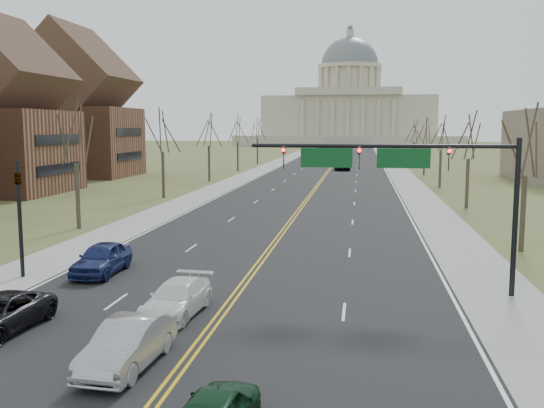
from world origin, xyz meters
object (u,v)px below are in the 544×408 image
(car_sb_inner_second, at_px, (177,298))
(car_far_nb, at_px, (342,165))
(signal_left, at_px, (19,206))
(car_far_sb, at_px, (329,154))
(car_sb_outer_second, at_px, (102,258))
(signal_mast, at_px, (402,169))
(car_sb_inner_lead, at_px, (128,344))

(car_sb_inner_second, height_order, car_far_nb, car_far_nb)
(signal_left, bearing_deg, car_far_sb, 86.01)
(car_sb_inner_second, bearing_deg, car_far_nb, 91.57)
(car_sb_inner_second, xyz_separation_m, car_far_sb, (-0.83, 132.17, 0.03))
(signal_left, bearing_deg, car_sb_inner_second, -26.82)
(car_sb_outer_second, bearing_deg, car_far_sb, 86.70)
(signal_left, height_order, car_sb_outer_second, signal_left)
(signal_mast, relative_size, car_far_nb, 2.08)
(signal_left, bearing_deg, signal_mast, -0.00)
(signal_mast, bearing_deg, car_sb_inner_lead, -131.28)
(signal_left, height_order, car_far_sb, signal_left)
(car_far_nb, height_order, car_far_sb, car_far_nb)
(car_sb_inner_lead, bearing_deg, car_sb_inner_second, 94.47)
(car_sb_inner_lead, bearing_deg, signal_left, 136.82)
(signal_mast, relative_size, car_sb_inner_lead, 2.62)
(car_far_sb, bearing_deg, car_far_nb, -90.32)
(car_sb_inner_lead, xyz_separation_m, car_far_nb, (4.00, 89.51, 0.05))
(car_sb_inner_second, distance_m, car_far_sb, 132.18)
(signal_mast, distance_m, car_sb_inner_lead, 14.72)
(car_sb_inner_lead, relative_size, car_sb_outer_second, 0.96)
(car_sb_inner_second, xyz_separation_m, car_sb_outer_second, (-5.96, 6.15, 0.13))
(signal_left, height_order, car_sb_inner_lead, signal_left)
(signal_left, relative_size, car_far_nb, 1.03)
(car_far_nb, bearing_deg, car_far_sb, -87.10)
(car_sb_outer_second, height_order, car_far_nb, car_sb_outer_second)
(signal_left, relative_size, car_far_sb, 1.43)
(car_sb_outer_second, bearing_deg, car_far_nb, 81.67)
(car_sb_inner_lead, relative_size, car_sb_inner_second, 0.98)
(signal_mast, xyz_separation_m, car_sb_inner_second, (-9.23, -4.91, -5.06))
(car_far_nb, xyz_separation_m, car_far_sb, (-4.92, 48.16, -0.09))
(signal_mast, height_order, car_far_sb, signal_mast)
(signal_mast, height_order, car_sb_inner_second, signal_mast)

